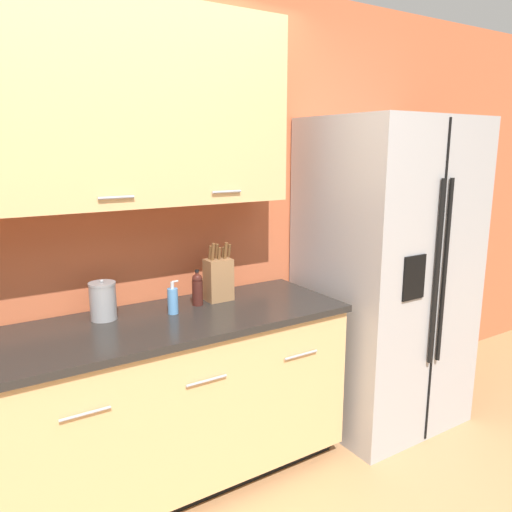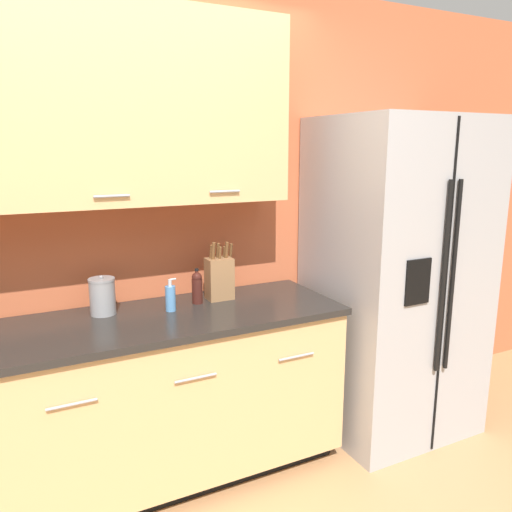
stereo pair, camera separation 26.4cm
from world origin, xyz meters
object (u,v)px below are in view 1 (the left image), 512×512
object	(u,v)px
refrigerator	(384,274)
soap_dispenser	(173,300)
knife_block	(218,278)
steel_canister	(103,301)
oil_bottle	(197,289)

from	to	relation	value
refrigerator	soap_dispenser	distance (m)	1.36
knife_block	steel_canister	bearing A→B (deg)	177.99
refrigerator	oil_bottle	xyz separation A→B (m)	(-1.19, 0.19, 0.05)
oil_bottle	steel_canister	distance (m)	0.48
knife_block	oil_bottle	distance (m)	0.14
steel_canister	refrigerator	bearing A→B (deg)	-7.77
knife_block	steel_canister	size ratio (longest dim) A/B	1.62
refrigerator	knife_block	distance (m)	1.08
refrigerator	steel_canister	distance (m)	1.69
refrigerator	oil_bottle	size ratio (longest dim) A/B	9.93
soap_dispenser	steel_canister	xyz separation A→B (m)	(-0.32, 0.10, 0.02)
oil_bottle	soap_dispenser	bearing A→B (deg)	-160.38
soap_dispenser	refrigerator	bearing A→B (deg)	-5.39
soap_dispenser	steel_canister	size ratio (longest dim) A/B	0.84
knife_block	oil_bottle	bearing A→B (deg)	-171.74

